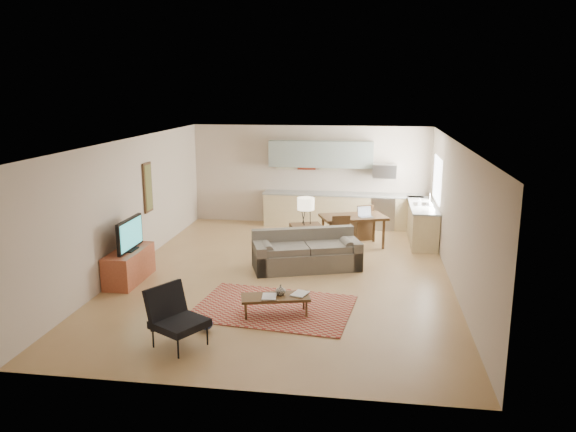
% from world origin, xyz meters
% --- Properties ---
extents(room, '(9.00, 9.00, 9.00)m').
position_xyz_m(room, '(0.00, 0.00, 1.35)').
color(room, '#A27A4B').
rests_on(room, ground).
extents(kitchen_counter_back, '(4.26, 0.64, 0.92)m').
position_xyz_m(kitchen_counter_back, '(0.90, 4.18, 0.46)').
color(kitchen_counter_back, tan).
rests_on(kitchen_counter_back, ground).
extents(kitchen_counter_right, '(0.64, 2.26, 0.92)m').
position_xyz_m(kitchen_counter_right, '(2.93, 3.00, 0.46)').
color(kitchen_counter_right, tan).
rests_on(kitchen_counter_right, ground).
extents(kitchen_range, '(0.62, 0.62, 0.90)m').
position_xyz_m(kitchen_range, '(2.00, 4.18, 0.45)').
color(kitchen_range, '#A5A8AD').
rests_on(kitchen_range, ground).
extents(kitchen_microwave, '(0.62, 0.40, 0.35)m').
position_xyz_m(kitchen_microwave, '(2.00, 4.20, 1.55)').
color(kitchen_microwave, '#A5A8AD').
rests_on(kitchen_microwave, room).
extents(upper_cabinets, '(2.80, 0.34, 0.70)m').
position_xyz_m(upper_cabinets, '(0.30, 4.33, 1.95)').
color(upper_cabinets, gray).
rests_on(upper_cabinets, room).
extents(window_right, '(0.02, 1.40, 1.05)m').
position_xyz_m(window_right, '(3.23, 3.00, 1.55)').
color(window_right, white).
rests_on(window_right, room).
extents(wall_art_left, '(0.06, 0.42, 1.10)m').
position_xyz_m(wall_art_left, '(-3.21, 0.90, 1.55)').
color(wall_art_left, olive).
rests_on(wall_art_left, room).
extents(triptych, '(1.70, 0.04, 0.50)m').
position_xyz_m(triptych, '(-0.10, 4.47, 1.75)').
color(triptych, beige).
rests_on(triptych, room).
extents(rug, '(2.83, 2.13, 0.02)m').
position_xyz_m(rug, '(0.06, -1.80, 0.01)').
color(rug, maroon).
rests_on(rug, floor).
extents(sofa, '(2.49, 1.67, 0.80)m').
position_xyz_m(sofa, '(0.37, 0.43, 0.40)').
color(sofa, '#5D574B').
rests_on(sofa, floor).
extents(coffee_table, '(1.21, 0.72, 0.34)m').
position_xyz_m(coffee_table, '(0.14, -2.09, 0.17)').
color(coffee_table, '#462F18').
rests_on(coffee_table, floor).
extents(book_a, '(0.30, 0.36, 0.03)m').
position_xyz_m(book_a, '(-0.07, -2.19, 0.35)').
color(book_a, maroon).
rests_on(book_a, coffee_table).
extents(book_b, '(0.43, 0.46, 0.02)m').
position_xyz_m(book_b, '(0.42, -1.92, 0.35)').
color(book_b, navy).
rests_on(book_b, coffee_table).
extents(vase, '(0.22, 0.22, 0.18)m').
position_xyz_m(vase, '(0.22, -2.02, 0.43)').
color(vase, black).
rests_on(vase, coffee_table).
extents(armchair, '(1.06, 1.06, 0.89)m').
position_xyz_m(armchair, '(-1.05, -3.42, 0.44)').
color(armchair, black).
rests_on(armchair, floor).
extents(tv_credenza, '(0.53, 1.37, 0.63)m').
position_xyz_m(tv_credenza, '(-2.97, -0.83, 0.32)').
color(tv_credenza, '#97442C').
rests_on(tv_credenza, floor).
extents(tv, '(0.11, 1.05, 0.63)m').
position_xyz_m(tv, '(-2.91, -0.83, 0.95)').
color(tv, black).
rests_on(tv, tv_credenza).
extents(console_table, '(0.77, 0.64, 0.77)m').
position_xyz_m(console_table, '(0.26, 1.20, 0.38)').
color(console_table, '#3C2716').
rests_on(console_table, floor).
extents(table_lamp, '(0.51, 0.51, 0.61)m').
position_xyz_m(table_lamp, '(0.26, 1.20, 1.08)').
color(table_lamp, beige).
rests_on(table_lamp, console_table).
extents(dining_table, '(1.69, 1.32, 0.76)m').
position_xyz_m(dining_table, '(1.27, 2.24, 0.38)').
color(dining_table, '#3C2716').
rests_on(dining_table, floor).
extents(dining_chair_near, '(0.54, 0.55, 0.88)m').
position_xyz_m(dining_chair_near, '(1.07, 1.48, 0.44)').
color(dining_chair_near, '#3C2716').
rests_on(dining_chair_near, floor).
extents(dining_chair_far, '(0.58, 0.59, 0.90)m').
position_xyz_m(dining_chair_far, '(1.47, 3.00, 0.45)').
color(dining_chair_far, '#3C2716').
rests_on(dining_chair_far, floor).
extents(laptop, '(0.39, 0.35, 0.24)m').
position_xyz_m(laptop, '(1.57, 2.14, 0.87)').
color(laptop, '#A5A8AD').
rests_on(laptop, dining_table).
extents(soap_bottle, '(0.10, 0.10, 0.19)m').
position_xyz_m(soap_bottle, '(2.83, 2.84, 1.02)').
color(soap_bottle, beige).
rests_on(soap_bottle, kitchen_counter_right).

